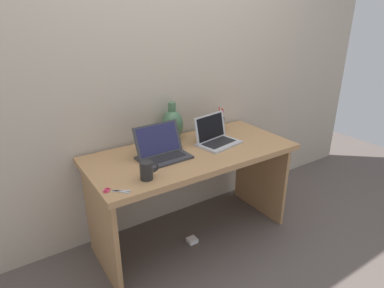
{
  "coord_description": "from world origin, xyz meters",
  "views": [
    {
      "loc": [
        -1.14,
        -1.74,
        1.61
      ],
      "look_at": [
        0.0,
        0.0,
        0.76
      ],
      "focal_mm": 30.61,
      "sensor_mm": 36.0,
      "label": 1
    }
  ],
  "objects": [
    {
      "name": "scissors",
      "position": [
        -0.66,
        -0.22,
        0.72
      ],
      "size": [
        0.13,
        0.12,
        0.01
      ],
      "color": "#B7B7BC",
      "rests_on": "desk"
    },
    {
      "name": "pen_cup",
      "position": [
        0.43,
        0.23,
        0.77
      ],
      "size": [
        0.06,
        0.06,
        0.19
      ],
      "color": "black",
      "rests_on": "desk"
    },
    {
      "name": "desk",
      "position": [
        0.0,
        0.0,
        0.56
      ],
      "size": [
        1.45,
        0.67,
        0.71
      ],
      "color": "#AD7F51",
      "rests_on": "ground"
    },
    {
      "name": "coffee_mug",
      "position": [
        -0.44,
        -0.2,
        0.77
      ],
      "size": [
        0.12,
        0.08,
        0.11
      ],
      "color": "black",
      "rests_on": "desk"
    },
    {
      "name": "green_vase",
      "position": [
        -0.0,
        0.27,
        0.83
      ],
      "size": [
        0.16,
        0.16,
        0.29
      ],
      "color": "#47704C",
      "rests_on": "desk"
    },
    {
      "name": "back_wall",
      "position": [
        0.0,
        0.37,
        1.2
      ],
      "size": [
        4.4,
        0.04,
        2.4
      ],
      "primitive_type": "cube",
      "color": "#BCAD99",
      "rests_on": "ground"
    },
    {
      "name": "power_brick",
      "position": [
        -0.04,
        -0.07,
        0.01
      ],
      "size": [
        0.07,
        0.07,
        0.03
      ],
      "primitive_type": "cube",
      "color": "white",
      "rests_on": "ground"
    },
    {
      "name": "laptop_right",
      "position": [
        0.22,
        0.03,
        0.77
      ],
      "size": [
        0.34,
        0.27,
        0.21
      ],
      "color": "#B2B2B7",
      "rests_on": "desk"
    },
    {
      "name": "ground_plane",
      "position": [
        0.0,
        0.0,
        0.0
      ],
      "size": [
        6.0,
        6.0,
        0.0
      ],
      "primitive_type": "plane",
      "color": "#564C47"
    },
    {
      "name": "laptop_left",
      "position": [
        -0.23,
        0.02,
        0.77
      ],
      "size": [
        0.34,
        0.23,
        0.21
      ],
      "color": "#333338",
      "rests_on": "desk"
    }
  ]
}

